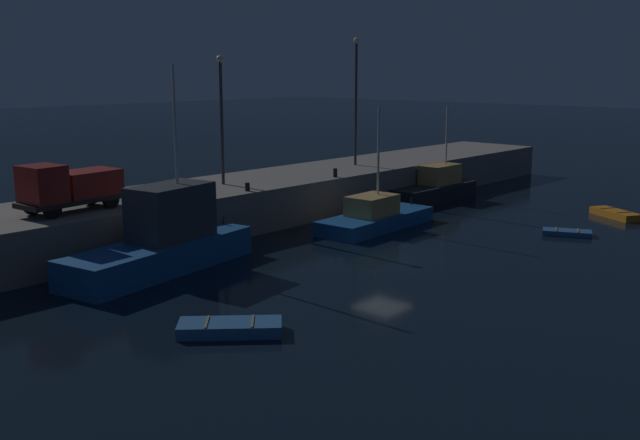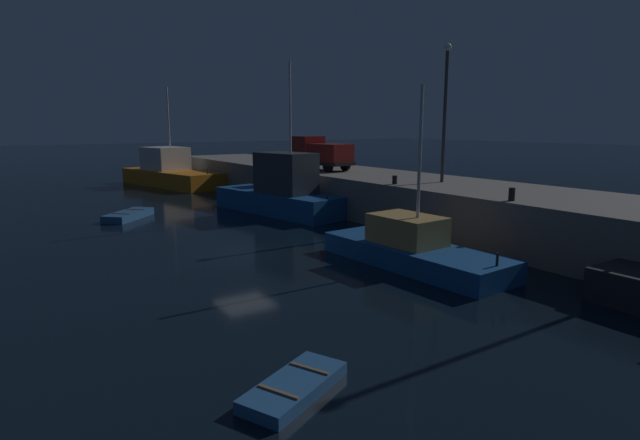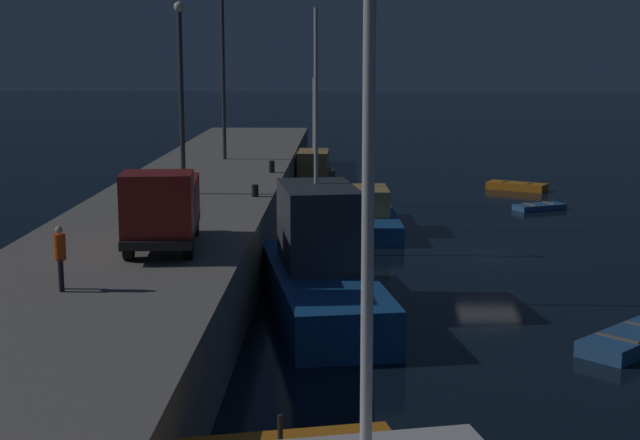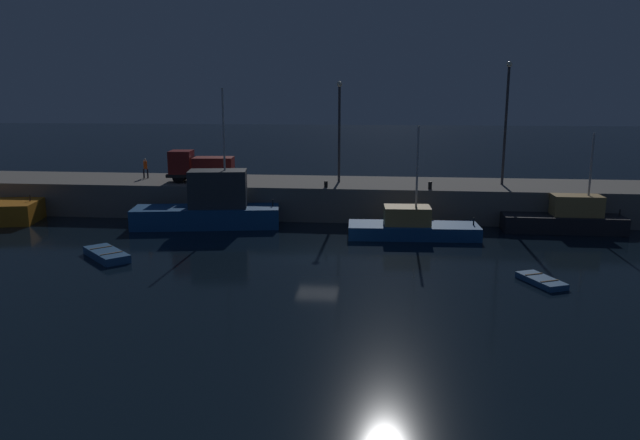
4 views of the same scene
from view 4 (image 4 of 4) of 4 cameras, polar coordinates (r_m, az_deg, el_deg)
The scene contains 13 objects.
ground_plane at distance 36.24m, azimuth -0.24°, elevation -3.27°, with size 320.00×320.00×0.00m, color black.
pier_quay at distance 48.42m, azimuth 1.49°, elevation 2.14°, with size 68.83×7.46×2.59m.
fishing_trawler_red at distance 44.21m, azimuth -10.39°, elevation 1.25°, with size 10.89×4.89×9.91m.
fishing_boat_blue at distance 40.87m, azimuth 8.73°, elevation -0.62°, with size 8.87×3.35×7.50m.
fishing_boat_white at distance 45.43m, azimuth 22.42°, elevation 0.14°, with size 8.26×2.53×6.91m.
rowboat_white_mid at distance 37.45m, azimuth -19.70°, elevation -3.12°, with size 3.77×3.74×0.50m.
dinghy_red_small at distance 32.69m, azimuth 20.36°, elevation -5.45°, with size 2.21×3.00×0.34m.
lamp_post_west at distance 47.83m, azimuth 1.85°, elevation 9.16°, with size 0.44×0.44×7.91m.
lamp_post_east at distance 48.41m, azimuth 17.34°, elevation 9.54°, with size 0.44×0.44×9.34m.
utility_truck at distance 49.01m, azimuth -11.37°, elevation 5.06°, with size 5.55×2.59×2.51m.
dockworker at distance 52.31m, azimuth -16.32°, elevation 4.87°, with size 0.42×0.38×1.65m.
bollard_west at distance 45.07m, azimuth 10.46°, elevation 3.26°, with size 0.28×0.28×0.58m, color black.
bollard_central at distance 45.26m, azimuth 0.57°, elevation 3.44°, with size 0.28×0.28×0.49m, color black.
Camera 4 is at (4.01, -34.76, 9.45)m, focal length 33.54 mm.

